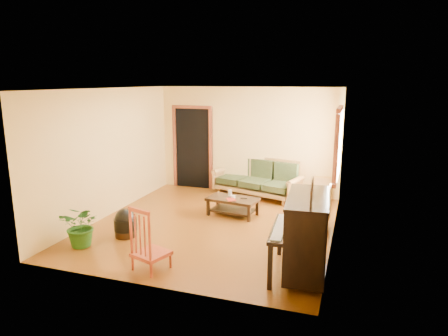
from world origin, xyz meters
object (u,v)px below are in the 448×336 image
(red_chair, at_px, (151,238))
(piano, at_px, (307,236))
(sofa, at_px, (256,178))
(ceramic_crock, at_px, (323,195))
(armchair, at_px, (310,207))
(footstool, at_px, (126,226))
(potted_plant, at_px, (82,226))
(coffee_table, at_px, (233,207))

(red_chair, bearing_deg, piano, 33.06)
(sofa, distance_m, ceramic_crock, 1.61)
(armchair, distance_m, piano, 1.88)
(footstool, distance_m, potted_plant, 0.77)
(sofa, xyz_separation_m, footstool, (-1.61, -3.22, -0.26))
(potted_plant, bearing_deg, sofa, 61.82)
(armchair, bearing_deg, red_chair, -128.34)
(footstool, xyz_separation_m, potted_plant, (-0.45, -0.61, 0.18))
(sofa, height_order, footstool, sofa)
(armchair, bearing_deg, piano, -83.59)
(ceramic_crock, relative_size, potted_plant, 0.36)
(footstool, height_order, ceramic_crock, footstool)
(coffee_table, bearing_deg, sofa, 85.36)
(red_chair, relative_size, potted_plant, 1.33)
(red_chair, xyz_separation_m, ceramic_crock, (2.12, 4.35, -0.36))
(sofa, xyz_separation_m, ceramic_crock, (1.57, 0.14, -0.32))
(footstool, bearing_deg, armchair, 25.17)
(red_chair, xyz_separation_m, potted_plant, (-1.50, 0.38, -0.12))
(piano, bearing_deg, coffee_table, 125.40)
(armchair, height_order, red_chair, red_chair)
(coffee_table, height_order, red_chair, red_chair)
(footstool, relative_size, ceramic_crock, 1.52)
(red_chair, height_order, potted_plant, red_chair)
(coffee_table, relative_size, ceramic_crock, 3.89)
(coffee_table, relative_size, piano, 0.78)
(piano, distance_m, footstool, 3.29)
(footstool, bearing_deg, sofa, 63.50)
(ceramic_crock, bearing_deg, potted_plant, -132.38)
(red_chair, bearing_deg, footstool, 155.57)
(piano, bearing_deg, sofa, 110.04)
(armchair, xyz_separation_m, piano, (0.16, -1.87, 0.17))
(sofa, bearing_deg, potted_plant, -102.19)
(footstool, bearing_deg, coffee_table, 49.02)
(potted_plant, bearing_deg, armchair, 30.25)
(armchair, distance_m, ceramic_crock, 1.94)
(sofa, relative_size, ceramic_crock, 8.01)
(armchair, distance_m, potted_plant, 4.08)
(armchair, relative_size, potted_plant, 1.13)
(piano, height_order, footstool, piano)
(sofa, xyz_separation_m, coffee_table, (-0.12, -1.51, -0.27))
(sofa, bearing_deg, piano, -49.86)
(coffee_table, bearing_deg, red_chair, -99.00)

